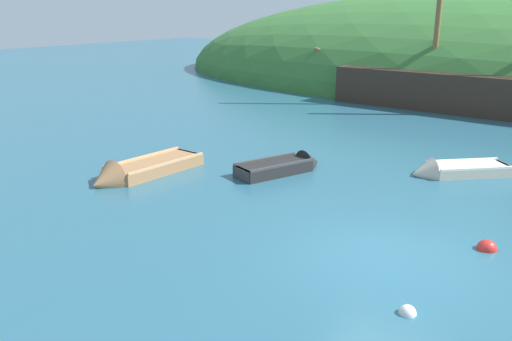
{
  "coord_description": "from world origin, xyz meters",
  "views": [
    {
      "loc": [
        3.4,
        -9.6,
        4.82
      ],
      "look_at": [
        -5.05,
        2.55,
        0.31
      ],
      "focal_mm": 37.49,
      "sensor_mm": 36.0,
      "label": 1
    }
  ],
  "objects_px": {
    "sailing_ship": "(485,97)",
    "rowboat_outer_right": "(285,168)",
    "buoy_white": "(407,313)",
    "buoy_red": "(487,249)",
    "rowboat_far": "(139,173)",
    "rowboat_center": "(454,172)"
  },
  "relations": [
    {
      "from": "sailing_ship",
      "to": "buoy_red",
      "type": "relative_size",
      "value": 40.31
    },
    {
      "from": "sailing_ship",
      "to": "rowboat_outer_right",
      "type": "bearing_deg",
      "value": 83.25
    },
    {
      "from": "buoy_white",
      "to": "rowboat_outer_right",
      "type": "bearing_deg",
      "value": 136.24
    },
    {
      "from": "rowboat_far",
      "to": "buoy_red",
      "type": "height_order",
      "value": "rowboat_far"
    },
    {
      "from": "rowboat_outer_right",
      "to": "rowboat_center",
      "type": "bearing_deg",
      "value": -38.24
    },
    {
      "from": "rowboat_far",
      "to": "rowboat_center",
      "type": "distance_m",
      "value": 9.47
    },
    {
      "from": "rowboat_center",
      "to": "buoy_red",
      "type": "bearing_deg",
      "value": 69.61
    },
    {
      "from": "rowboat_center",
      "to": "rowboat_far",
      "type": "bearing_deg",
      "value": -7.32
    },
    {
      "from": "sailing_ship",
      "to": "buoy_white",
      "type": "xyz_separation_m",
      "value": [
        3.27,
        -19.79,
        -0.69
      ]
    },
    {
      "from": "rowboat_outer_right",
      "to": "buoy_white",
      "type": "bearing_deg",
      "value": -112.76
    },
    {
      "from": "rowboat_center",
      "to": "rowboat_outer_right",
      "type": "bearing_deg",
      "value": -12.11
    },
    {
      "from": "sailing_ship",
      "to": "buoy_red",
      "type": "height_order",
      "value": "sailing_ship"
    },
    {
      "from": "sailing_ship",
      "to": "buoy_white",
      "type": "relative_size",
      "value": 55.97
    },
    {
      "from": "rowboat_outer_right",
      "to": "buoy_red",
      "type": "relative_size",
      "value": 7.39
    },
    {
      "from": "rowboat_center",
      "to": "rowboat_outer_right",
      "type": "distance_m",
      "value": 5.08
    },
    {
      "from": "rowboat_far",
      "to": "buoy_red",
      "type": "distance_m",
      "value": 9.75
    },
    {
      "from": "rowboat_far",
      "to": "rowboat_outer_right",
      "type": "relative_size",
      "value": 1.25
    },
    {
      "from": "sailing_ship",
      "to": "rowboat_center",
      "type": "bearing_deg",
      "value": 102.34
    },
    {
      "from": "sailing_ship",
      "to": "rowboat_outer_right",
      "type": "height_order",
      "value": "sailing_ship"
    },
    {
      "from": "rowboat_outer_right",
      "to": "buoy_red",
      "type": "height_order",
      "value": "rowboat_outer_right"
    },
    {
      "from": "rowboat_far",
      "to": "buoy_red",
      "type": "xyz_separation_m",
      "value": [
        9.73,
        0.61,
        -0.11
      ]
    },
    {
      "from": "buoy_red",
      "to": "buoy_white",
      "type": "height_order",
      "value": "buoy_red"
    }
  ]
}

